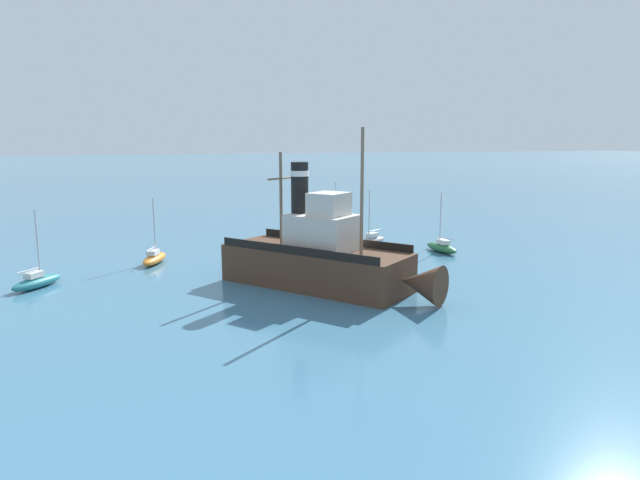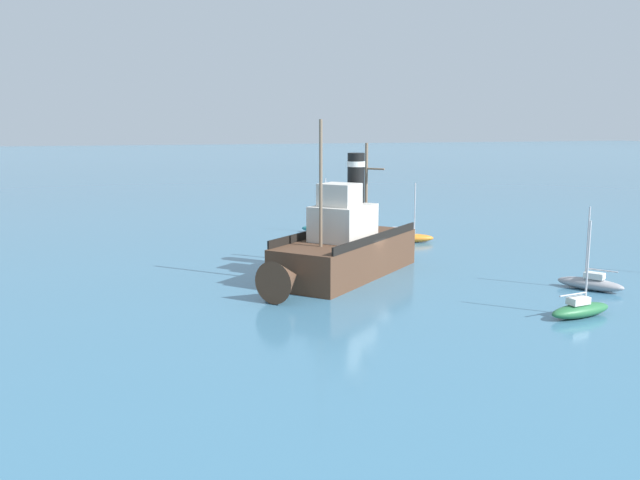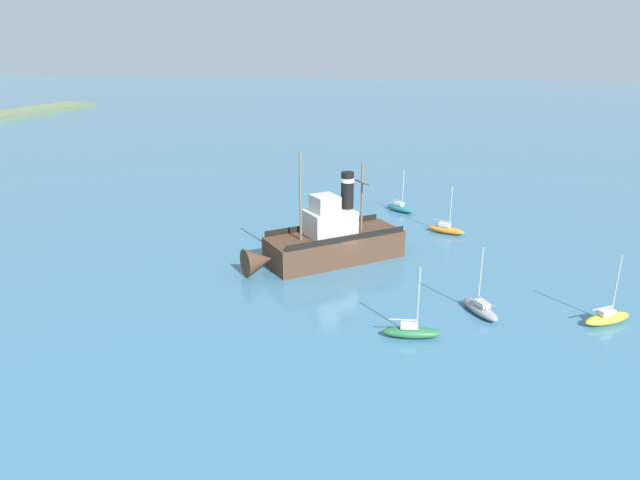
% 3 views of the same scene
% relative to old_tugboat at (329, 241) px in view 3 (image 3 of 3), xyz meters
% --- Properties ---
extents(ground_plane, '(600.00, 600.00, 0.00)m').
position_rel_old_tugboat_xyz_m(ground_plane, '(-0.45, -1.61, -1.83)').
color(ground_plane, teal).
extents(old_tugboat, '(11.91, 13.15, 9.90)m').
position_rel_old_tugboat_xyz_m(old_tugboat, '(0.00, 0.00, 0.00)').
color(old_tugboat, '#4C3323').
rests_on(old_tugboat, ground).
extents(sailboat_yellow, '(3.02, 3.77, 4.90)m').
position_rel_old_tugboat_xyz_m(sailboat_yellow, '(-7.57, -20.98, -1.40)').
color(sailboat_yellow, gold).
rests_on(sailboat_yellow, ground).
extents(sailboat_green, '(1.63, 3.92, 4.90)m').
position_rel_old_tugboat_xyz_m(sailboat_green, '(-12.46, -8.08, -1.40)').
color(sailboat_green, '#286B3D').
rests_on(sailboat_green, ground).
extents(sailboat_teal, '(3.07, 3.75, 4.90)m').
position_rel_old_tugboat_xyz_m(sailboat_teal, '(17.38, -4.76, -1.40)').
color(sailboat_teal, '#23757A').
rests_on(sailboat_teal, ground).
extents(sailboat_grey, '(3.79, 2.98, 4.90)m').
position_rel_old_tugboat_xyz_m(sailboat_grey, '(-7.95, -12.58, -1.40)').
color(sailboat_grey, gray).
rests_on(sailboat_grey, ground).
extents(sailboat_orange, '(2.33, 3.95, 4.90)m').
position_rel_old_tugboat_xyz_m(sailboat_orange, '(10.31, -10.01, -1.40)').
color(sailboat_orange, orange).
rests_on(sailboat_orange, ground).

